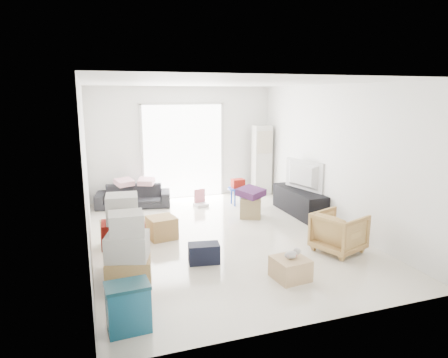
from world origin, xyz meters
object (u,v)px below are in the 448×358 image
Objects in this scene: armchair at (339,230)px; ottoman at (251,207)px; tv_console at (299,202)px; kids_table at (238,187)px; television at (300,187)px; ac_tower at (262,160)px; wood_crate at (290,269)px; storage_bins at (128,307)px; sofa at (133,193)px.

ottoman is at bearing -3.83° from armchair.
kids_table is at bearing 131.91° from tv_console.
television reaches higher than ottoman.
ottoman is 1.02m from kids_table.
ac_tower reaches higher than kids_table.
kids_table reaches higher than wood_crate.
wood_crate is (-0.58, -2.81, -0.06)m from ottoman.
armchair reaches higher than wood_crate.
storage_bins is at bearing -123.89° from kids_table.
armchair reaches higher than ottoman.
armchair is at bearing -102.01° from tv_console.
television is 3.20m from wood_crate.
tv_console is at bearing -5.86° from ottoman.
ac_tower is 6.42m from storage_bins.
kids_table is (-0.99, 1.10, 0.17)m from tv_console.
ottoman is 0.94× the size of wood_crate.
sofa is at bearing 164.98° from kids_table.
tv_console is at bearing -32.21° from armchair.
kids_table is at bearing -140.59° from ac_tower.
kids_table is (-0.55, 3.17, 0.07)m from armchair.
tv_console reaches higher than ottoman.
television is at bearing 58.51° from wood_crate.
kids_table is at bearing 80.05° from wood_crate.
wood_crate is (-0.67, -3.80, -0.28)m from kids_table.
armchair is 1.19× the size of kids_table.
wood_crate is at bearing -59.13° from sofa.
ac_tower is at bearing -25.85° from armchair.
tv_console is at bearing 58.51° from wood_crate.
ac_tower reaches higher than storage_bins.
ac_tower reaches higher than tv_console.
ac_tower is 1.97m from tv_console.
kids_table is at bearing 84.72° from ottoman.
wood_crate is at bearing 97.39° from armchair.
television reaches higher than tv_console.
television reaches higher than sofa.
television is (0.05, -1.87, -0.28)m from ac_tower.
sofa is at bearing 152.45° from tv_console.
storage_bins is (-3.85, -5.11, -0.60)m from ac_tower.
television is at bearing -32.21° from armchair.
sofa is 2.39m from kids_table.
ottoman is (2.22, -1.61, -0.11)m from sofa.
armchair is at bearing -42.48° from sofa.
ac_tower is at bearing 52.98° from storage_bins.
kids_table is (-0.94, -0.77, -0.45)m from ac_tower.
ac_tower is 1.89m from television.
armchair is (2.86, -3.79, 0.04)m from sofa.
tv_console is 2.60× the size of kids_table.
television is at bearing 39.69° from storage_bins.
armchair is 1.59× the size of wood_crate.
armchair is at bearing 18.69° from storage_bins.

